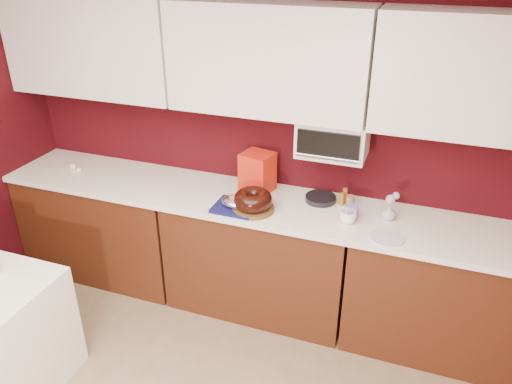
{
  "coord_description": "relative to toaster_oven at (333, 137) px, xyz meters",
  "views": [
    {
      "loc": [
        1.02,
        -0.96,
        2.55
      ],
      "look_at": [
        0.01,
        1.84,
        1.02
      ],
      "focal_mm": 35.0,
      "sensor_mm": 36.0,
      "label": 1
    }
  ],
  "objects": [
    {
      "name": "bundt_cake",
      "position": [
        -0.45,
        -0.31,
        -0.39
      ],
      "size": [
        0.33,
        0.33,
        0.11
      ],
      "primitive_type": "torus",
      "rotation": [
        0.0,
        0.0,
        -0.33
      ],
      "color": "black",
      "rests_on": "cake_base"
    },
    {
      "name": "paper_cup",
      "position": [
        0.16,
        -0.04,
        -0.43
      ],
      "size": [
        0.06,
        0.06,
        0.08
      ],
      "primitive_type": "cylinder",
      "rotation": [
        0.0,
        0.0,
        -0.01
      ],
      "color": "olive",
      "rests_on": "countertop"
    },
    {
      "name": "egg_left",
      "position": [
        -1.95,
        -0.2,
        -0.46
      ],
      "size": [
        0.05,
        0.04,
        0.04
      ],
      "primitive_type": "ellipsoid",
      "rotation": [
        0.0,
        0.0,
        -0.09
      ],
      "color": "silver",
      "rests_on": "countertop"
    },
    {
      "name": "pandoro_box",
      "position": [
        -0.52,
        -0.01,
        -0.33
      ],
      "size": [
        0.25,
        0.23,
        0.29
      ],
      "primitive_type": "cube",
      "rotation": [
        0.0,
        0.0,
        -0.21
      ],
      "color": "#B30B14",
      "rests_on": "countertop"
    },
    {
      "name": "toaster_oven",
      "position": [
        0.0,
        0.0,
        0.0
      ],
      "size": [
        0.45,
        0.3,
        0.25
      ],
      "primitive_type": "cube",
      "color": "white",
      "rests_on": "upper_cabinet_center"
    },
    {
      "name": "upper_cabinet_center",
      "position": [
        -0.45,
        -0.02,
        0.48
      ],
      "size": [
        1.31,
        0.33,
        0.7
      ],
      "primitive_type": "cube",
      "color": "white",
      "rests_on": "wall_back"
    },
    {
      "name": "amber_bottle_tall",
      "position": [
        0.11,
        0.01,
        -0.42
      ],
      "size": [
        0.04,
        0.04,
        0.11
      ],
      "primitive_type": "cylinder",
      "rotation": [
        0.0,
        0.0,
        0.42
      ],
      "color": "brown",
      "rests_on": "countertop"
    },
    {
      "name": "flower_pink",
      "position": [
        0.42,
        -0.12,
        -0.33
      ],
      "size": [
        0.06,
        0.06,
        0.06
      ],
      "primitive_type": "sphere",
      "color": "pink",
      "rests_on": "flower_vase"
    },
    {
      "name": "dark_pan",
      "position": [
        -0.05,
        -0.02,
        -0.46
      ],
      "size": [
        0.24,
        0.24,
        0.04
      ],
      "primitive_type": "cylinder",
      "rotation": [
        0.0,
        0.0,
        0.15
      ],
      "color": "black",
      "rests_on": "countertop"
    },
    {
      "name": "china_plate",
      "position": [
        0.44,
        -0.36,
        -0.47
      ],
      "size": [
        0.25,
        0.25,
        0.01
      ],
      "primitive_type": "cylinder",
      "rotation": [
        0.0,
        0.0,
        -0.21
      ],
      "color": "silver",
      "rests_on": "countertop"
    },
    {
      "name": "toaster_oven_door",
      "position": [
        0.0,
        -0.16,
        0.0
      ],
      "size": [
        0.4,
        0.02,
        0.18
      ],
      "primitive_type": "cube",
      "color": "black",
      "rests_on": "toaster_oven"
    },
    {
      "name": "roasted_ham",
      "position": [
        -0.57,
        -0.32,
        -0.4
      ],
      "size": [
        0.1,
        0.09,
        0.06
      ],
      "primitive_type": "ellipsoid",
      "rotation": [
        0.0,
        0.0,
        -0.14
      ],
      "color": "#AF6350",
      "rests_on": "foil_ham_nest"
    },
    {
      "name": "upper_cabinet_left",
      "position": [
        -1.78,
        -0.02,
        0.48
      ],
      "size": [
        1.31,
        0.33,
        0.7
      ],
      "primitive_type": "cube",
      "color": "white",
      "rests_on": "wall_back"
    },
    {
      "name": "cake_base",
      "position": [
        -0.45,
        -0.31,
        -0.46
      ],
      "size": [
        0.3,
        0.3,
        0.03
      ],
      "primitive_type": "cylinder",
      "rotation": [
        0.0,
        0.0,
        -0.05
      ],
      "color": "brown",
      "rests_on": "countertop"
    },
    {
      "name": "base_cabinet_right",
      "position": [
        0.88,
        -0.17,
        -0.95
      ],
      "size": [
        1.31,
        0.58,
        0.86
      ],
      "primitive_type": "cube",
      "color": "#47200E",
      "rests_on": "floor"
    },
    {
      "name": "base_cabinet_center",
      "position": [
        -0.45,
        -0.17,
        -0.95
      ],
      "size": [
        1.31,
        0.58,
        0.86
      ],
      "primitive_type": "cube",
      "color": "#47200E",
      "rests_on": "floor"
    },
    {
      "name": "countertop",
      "position": [
        -0.45,
        -0.17,
        -0.49
      ],
      "size": [
        4.0,
        0.62,
        0.04
      ],
      "primitive_type": "cube",
      "color": "white",
      "rests_on": "base_cabinet_center"
    },
    {
      "name": "coffee_mug",
      "position": [
        0.18,
        -0.25,
        -0.42
      ],
      "size": [
        0.12,
        0.12,
        0.1
      ],
      "primitive_type": "imported",
      "rotation": [
        0.0,
        0.0,
        0.48
      ],
      "color": "white",
      "rests_on": "countertop"
    },
    {
      "name": "navy_towel",
      "position": [
        -0.57,
        -0.32,
        -0.46
      ],
      "size": [
        0.29,
        0.25,
        0.02
      ],
      "primitive_type": "cube",
      "rotation": [
        0.0,
        0.0,
        -0.02
      ],
      "color": "#14154B",
      "rests_on": "countertop"
    },
    {
      "name": "base_cabinet_left",
      "position": [
        -1.78,
        -0.17,
        -0.95
      ],
      "size": [
        1.31,
        0.58,
        0.86
      ],
      "primitive_type": "cube",
      "color": "#47200E",
      "rests_on": "floor"
    },
    {
      "name": "amber_bottle",
      "position": [
        0.1,
        -0.03,
        -0.43
      ],
      "size": [
        0.04,
        0.04,
        0.09
      ],
      "primitive_type": "cylinder",
      "rotation": [
        0.0,
        0.0,
        -0.29
      ],
      "color": "#885A18",
      "rests_on": "countertop"
    },
    {
      "name": "flower_vase",
      "position": [
        0.42,
        -0.12,
        -0.42
      ],
      "size": [
        0.09,
        0.09,
        0.11
      ],
      "primitive_type": "imported",
      "rotation": [
        0.0,
        0.0,
        -0.23
      ],
      "color": "#ADB7C5",
      "rests_on": "countertop"
    },
    {
      "name": "blue_jar",
      "position": [
        0.2,
        -0.18,
        -0.43
      ],
      "size": [
        0.09,
        0.09,
        0.1
      ],
      "primitive_type": "cylinder",
      "rotation": [
        0.0,
        0.0,
        -0.09
      ],
      "color": "navy",
      "rests_on": "countertop"
    },
    {
      "name": "flower_blue",
      "position": [
        0.45,
        -0.1,
        -0.3
      ],
      "size": [
        0.05,
        0.05,
        0.05
      ],
      "primitive_type": "sphere",
      "color": "#7D9BC8",
      "rests_on": "flower_vase"
    },
    {
      "name": "egg_right",
      "position": [
        -2.03,
        -0.16,
        -0.45
      ],
      "size": [
        0.07,
        0.06,
        0.04
      ],
      "primitive_type": "ellipsoid",
      "rotation": [
        0.0,
        0.0,
        0.27
      ],
      "color": "white",
      "rests_on": "countertop"
    },
    {
      "name": "wall_back",
      "position": [
        -0.45,
        0.15,
        -0.12
      ],
      "size": [
        4.0,
        0.02,
        2.5
      ],
      "primitive_type": "cube",
      "color": "#3B080C",
      "rests_on": "floor"
    },
    {
      "name": "toaster_oven_handle",
      "position": [
        0.0,
        -0.18,
        -0.07
      ],
      "size": [
        0.42,
        0.02,
        0.02
      ],
      "primitive_type": "cylinder",
      "rotation": [
        0.0,
        1.57,
        0.0
      ],
      "color": "silver",
      "rests_on": "toaster_oven"
    },
    {
      "name": "foil_ham_nest",
      "position": [
        -0.57,
        -0.32,
        -0.42
      ],
      "size": [
        0.22,
        0.2,
        0.07
      ],
      "primitive_type": "ellipsoid",
      "rotation": [
        0.0,
        0.0,
        0.23
      ],
      "color": "silver",
      "rests_on": "navy_towel"
    },
    {
      "name": "upper_cabinet_right",
      "position": [
        0.88,
        -0.02,
        0.48
      ],
      "size": [
        1.31,
        0.33,
        0.7
      ],
      "primitive_type": "cube",
      "color": "white",
      "rests_on": "wall_back"
    }
  ]
}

